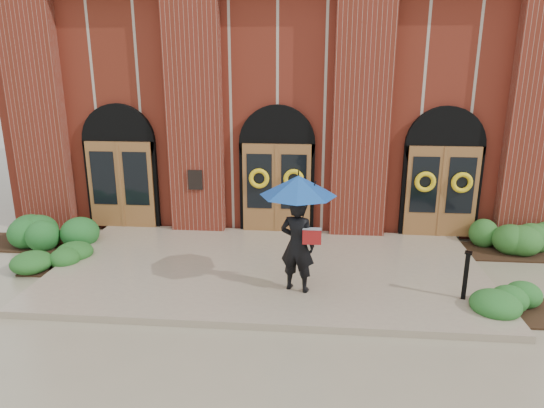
# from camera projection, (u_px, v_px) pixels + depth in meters

# --- Properties ---
(ground) EXTENTS (90.00, 90.00, 0.00)m
(ground) POSITION_uv_depth(u_px,v_px,m) (267.00, 274.00, 11.35)
(ground) COLOR gray
(ground) RESTS_ON ground
(landing) EXTENTS (10.00, 5.30, 0.15)m
(landing) POSITION_uv_depth(u_px,v_px,m) (268.00, 269.00, 11.47)
(landing) COLOR gray
(landing) RESTS_ON ground
(church_building) EXTENTS (16.20, 12.53, 7.00)m
(church_building) POSITION_uv_depth(u_px,v_px,m) (289.00, 97.00, 18.78)
(church_building) COLOR maroon
(church_building) RESTS_ON ground
(man_with_umbrella) EXTENTS (1.95, 1.95, 2.47)m
(man_with_umbrella) POSITION_uv_depth(u_px,v_px,m) (298.00, 211.00, 9.78)
(man_with_umbrella) COLOR black
(man_with_umbrella) RESTS_ON landing
(metal_post) EXTENTS (0.18, 0.18, 1.02)m
(metal_post) POSITION_uv_depth(u_px,v_px,m) (466.00, 274.00, 9.71)
(metal_post) COLOR black
(metal_post) RESTS_ON landing
(hedge_wall_left) EXTENTS (3.00, 1.20, 0.77)m
(hedge_wall_left) POSITION_uv_depth(u_px,v_px,m) (28.00, 230.00, 13.19)
(hedge_wall_left) COLOR #1B531E
(hedge_wall_left) RESTS_ON ground
(hedge_wall_right) EXTENTS (2.83, 1.13, 0.73)m
(hedge_wall_right) POSITION_uv_depth(u_px,v_px,m) (525.00, 240.00, 12.52)
(hedge_wall_right) COLOR #25571E
(hedge_wall_right) RESTS_ON ground
(hedge_front_left) EXTENTS (1.29, 1.11, 0.46)m
(hedge_front_left) POSITION_uv_depth(u_px,v_px,m) (58.00, 258.00, 11.73)
(hedge_front_left) COLOR #1E4F1B
(hedge_front_left) RESTS_ON ground
(hedge_front_right) EXTENTS (1.37, 1.18, 0.48)m
(hedge_front_right) POSITION_uv_depth(u_px,v_px,m) (519.00, 301.00, 9.57)
(hedge_front_right) COLOR #20541E
(hedge_front_right) RESTS_ON ground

